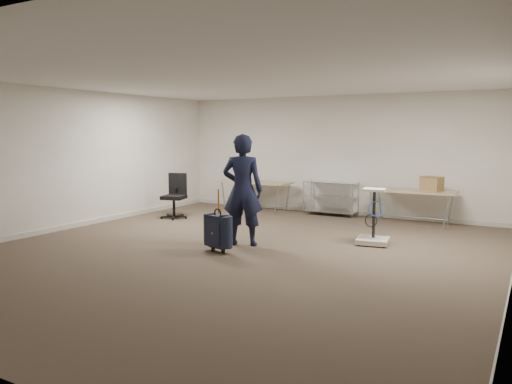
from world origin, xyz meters
The scene contains 10 objects.
ground centered at (0.00, 0.00, 0.00)m, with size 9.00×9.00×0.00m, color #443829.
room_shell centered at (0.00, 1.38, 0.05)m, with size 8.00×9.00×9.00m.
folding_table_left centered at (-1.90, 3.95, 0.68)m, with size 1.80×0.75×0.73m.
folding_table_right centered at (1.90, 3.95, 0.68)m, with size 1.80×0.75×0.73m.
wire_shelf centered at (0.00, 4.20, 0.44)m, with size 1.22×0.47×0.80m.
person centered at (-0.18, 0.50, 0.96)m, with size 0.70×0.46×1.92m, color black.
suitcase centered at (-0.26, -0.15, 0.35)m, with size 0.41×0.29×1.03m.
office_chair centered at (-2.95, 2.09, 0.31)m, with size 0.62×0.62×1.01m.
equipment_cart centered at (1.76, 1.66, 0.26)m, with size 0.61×0.61×0.98m.
cardboard_box centered at (2.29, 3.99, 0.88)m, with size 0.40×0.30×0.30m, color olive.
Camera 1 is at (4.21, -6.75, 1.92)m, focal length 35.00 mm.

